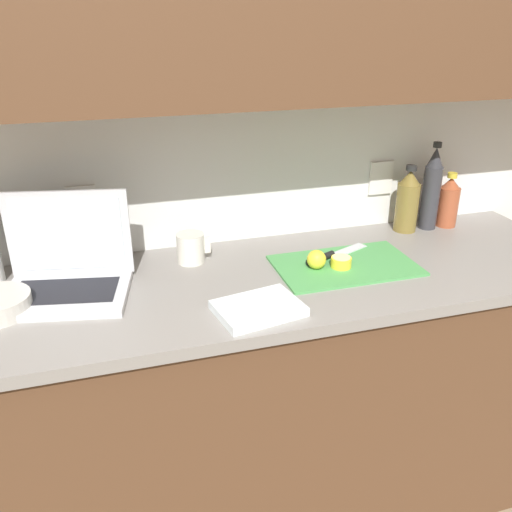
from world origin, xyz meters
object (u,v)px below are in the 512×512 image
at_px(bottle_oil_tall, 431,189).
at_px(bottle_water_clear, 448,202).
at_px(cutting_board, 344,265).
at_px(measuring_cup, 191,248).
at_px(knife, 327,256).
at_px(lemon_whole_beside, 316,259).
at_px(laptop, 67,269).
at_px(bottle_green_soda, 407,201).
at_px(lemon_half_cut, 341,262).

bearing_deg(bottle_oil_tall, bottle_water_clear, 0.00).
relative_size(cutting_board, bottle_water_clear, 2.17).
xyz_separation_m(bottle_oil_tall, measuring_cup, (-0.89, -0.05, -0.10)).
xyz_separation_m(knife, bottle_oil_tall, (0.47, 0.17, 0.13)).
bearing_deg(lemon_whole_beside, bottle_water_clear, 19.93).
bearing_deg(cutting_board, knife, 127.93).
relative_size(laptop, knife, 1.55).
xyz_separation_m(laptop, bottle_oil_tall, (1.25, 0.14, 0.08)).
height_order(bottle_water_clear, measuring_cup, bottle_water_clear).
bearing_deg(bottle_oil_tall, knife, -160.22).
relative_size(lemon_whole_beside, bottle_water_clear, 0.29).
distance_m(lemon_whole_beside, bottle_green_soda, 0.50).
relative_size(bottle_water_clear, measuring_cup, 1.88).
relative_size(laptop, measuring_cup, 3.63).
bearing_deg(bottle_water_clear, bottle_green_soda, 180.00).
distance_m(laptop, lemon_whole_beside, 0.73).
bearing_deg(lemon_whole_beside, cutting_board, 1.64).
height_order(knife, bottle_oil_tall, bottle_oil_tall).
bearing_deg(laptop, measuring_cup, 24.46).
bearing_deg(bottle_green_soda, bottle_oil_tall, 0.00).
distance_m(cutting_board, lemon_whole_beside, 0.10).
bearing_deg(measuring_cup, bottle_oil_tall, 3.09).
xyz_separation_m(bottle_green_soda, bottle_water_clear, (0.17, 0.00, -0.02)).
distance_m(knife, lemon_whole_beside, 0.08).
bearing_deg(laptop, bottle_oil_tall, 17.19).
distance_m(laptop, bottle_green_soda, 1.17).
height_order(laptop, lemon_whole_beside, laptop).
xyz_separation_m(laptop, lemon_half_cut, (0.80, -0.10, -0.04)).
height_order(laptop, knife, laptop).
height_order(laptop, cutting_board, laptop).
relative_size(knife, lemon_whole_beside, 4.24).
bearing_deg(laptop, lemon_whole_beside, 4.30).
height_order(laptop, bottle_water_clear, laptop).
bearing_deg(lemon_half_cut, bottle_oil_tall, 27.53).
xyz_separation_m(laptop, bottle_green_soda, (1.16, 0.14, 0.05)).
bearing_deg(cutting_board, lemon_whole_beside, -178.36).
relative_size(lemon_whole_beside, bottle_green_soda, 0.25).
distance_m(lemon_half_cut, bottle_green_soda, 0.44).
bearing_deg(bottle_water_clear, lemon_half_cut, -156.09).
bearing_deg(measuring_cup, lemon_whole_beside, -25.97).
bearing_deg(laptop, knife, 8.58).
relative_size(knife, measuring_cup, 2.34).
distance_m(knife, lemon_half_cut, 0.07).
relative_size(knife, bottle_green_soda, 1.04).
relative_size(laptop, cutting_board, 0.89).
bearing_deg(knife, lemon_whole_beside, -162.18).
bearing_deg(bottle_oil_tall, cutting_board, -153.20).
bearing_deg(cutting_board, bottle_green_soda, 32.72).
bearing_deg(laptop, lemon_half_cut, 3.87).
distance_m(bottle_oil_tall, measuring_cup, 0.89).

